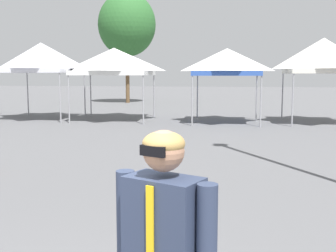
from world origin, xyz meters
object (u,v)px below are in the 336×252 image
Objects in this scene: canopy_tent_far_right at (227,62)px; tree_behind_tents_center at (127,25)px; canopy_tent_right_of_center at (41,58)px; canopy_tent_left_of_center at (323,56)px; canopy_tent_behind_center at (114,62)px.

tree_behind_tents_center reaches higher than canopy_tent_far_right.
canopy_tent_right_of_center is at bearing -95.96° from tree_behind_tents_center.
canopy_tent_right_of_center is 0.98× the size of canopy_tent_left_of_center.
canopy_tent_behind_center is 5.12m from canopy_tent_far_right.
canopy_tent_left_of_center is (9.13, 0.03, 0.20)m from canopy_tent_behind_center.
canopy_tent_far_right is at bearing -58.06° from tree_behind_tents_center.
canopy_tent_right_of_center is 0.44× the size of tree_behind_tents_center.
canopy_tent_right_of_center reaches higher than canopy_tent_far_right.
tree_behind_tents_center is (-7.37, 11.82, 3.05)m from canopy_tent_far_right.
canopy_tent_left_of_center is (4.03, 0.42, 0.26)m from canopy_tent_far_right.
canopy_tent_far_right is (8.57, -0.29, -0.24)m from canopy_tent_right_of_center.
canopy_tent_behind_center reaches higher than canopy_tent_far_right.
tree_behind_tents_center is (-11.40, 11.40, 2.80)m from canopy_tent_left_of_center.
canopy_tent_right_of_center is at bearing -179.42° from canopy_tent_left_of_center.
canopy_tent_behind_center is at bearing 175.62° from canopy_tent_far_right.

